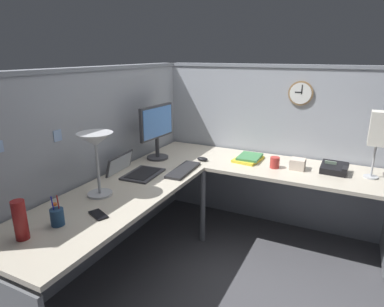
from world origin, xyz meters
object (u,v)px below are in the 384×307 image
(pen_cup, at_px, (57,217))
(cell_phone, at_px, (98,215))
(monitor, at_px, (157,128))
(thermos_flask, at_px, (20,220))
(desk_lamp_dome, at_px, (96,145))
(book_stack, at_px, (249,158))
(desk_lamp_paper, at_px, (379,130))
(laptop, at_px, (133,171))
(office_phone, at_px, (335,169))
(wall_clock, at_px, (301,93))
(computer_mouse, at_px, (203,159))
(tissue_box, at_px, (298,164))
(coffee_mug, at_px, (275,163))
(keyboard, at_px, (183,170))

(pen_cup, distance_m, cell_phone, 0.24)
(monitor, height_order, thermos_flask, monitor)
(desk_lamp_dome, bearing_deg, pen_cup, -170.90)
(monitor, relative_size, cell_phone, 3.47)
(book_stack, bearing_deg, desk_lamp_paper, -89.66)
(laptop, height_order, office_phone, laptop)
(desk_lamp_dome, distance_m, wall_clock, 1.87)
(computer_mouse, distance_m, office_phone, 1.13)
(tissue_box, bearing_deg, desk_lamp_paper, -84.70)
(pen_cup, distance_m, thermos_flask, 0.20)
(book_stack, bearing_deg, cell_phone, 160.76)
(pen_cup, distance_m, coffee_mug, 1.78)
(office_phone, relative_size, tissue_box, 1.80)
(pen_cup, height_order, office_phone, pen_cup)
(pen_cup, distance_m, book_stack, 1.76)
(coffee_mug, bearing_deg, desk_lamp_dome, 138.92)
(monitor, distance_m, cell_phone, 1.19)
(keyboard, bearing_deg, computer_mouse, -8.26)
(laptop, bearing_deg, book_stack, -44.83)
(coffee_mug, bearing_deg, book_stack, 68.91)
(wall_clock, bearing_deg, desk_lamp_paper, -115.49)
(desk_lamp_paper, height_order, wall_clock, wall_clock)
(cell_phone, bearing_deg, computer_mouse, 17.81)
(desk_lamp_dome, height_order, office_phone, desk_lamp_dome)
(book_stack, bearing_deg, office_phone, -90.64)
(book_stack, xyz_separation_m, desk_lamp_paper, (0.01, -1.00, 0.36))
(tissue_box, bearing_deg, cell_phone, 145.95)
(cell_phone, distance_m, office_phone, 1.90)
(desk_lamp_dome, height_order, cell_phone, desk_lamp_dome)
(keyboard, relative_size, wall_clock, 1.95)
(tissue_box, xyz_separation_m, wall_clock, (0.36, 0.08, 0.56))
(coffee_mug, bearing_deg, wall_clock, -13.78)
(thermos_flask, height_order, wall_clock, wall_clock)
(computer_mouse, bearing_deg, keyboard, 175.01)
(desk_lamp_dome, xyz_separation_m, cell_phone, (-0.24, -0.20, -0.36))
(coffee_mug, bearing_deg, pen_cup, 149.83)
(cell_phone, height_order, tissue_box, tissue_box)
(keyboard, relative_size, desk_lamp_paper, 0.81)
(office_phone, bearing_deg, monitor, 101.67)
(keyboard, bearing_deg, cell_phone, 170.50)
(pen_cup, relative_size, desk_lamp_paper, 0.34)
(keyboard, relative_size, computer_mouse, 4.13)
(cell_phone, bearing_deg, monitor, 37.56)
(keyboard, xyz_separation_m, book_stack, (0.52, -0.40, 0.01))
(monitor, relative_size, pen_cup, 2.78)
(computer_mouse, height_order, cell_phone, computer_mouse)
(laptop, bearing_deg, cell_phone, -160.37)
(keyboard, height_order, thermos_flask, thermos_flask)
(monitor, relative_size, desk_lamp_dome, 1.12)
(computer_mouse, height_order, coffee_mug, coffee_mug)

